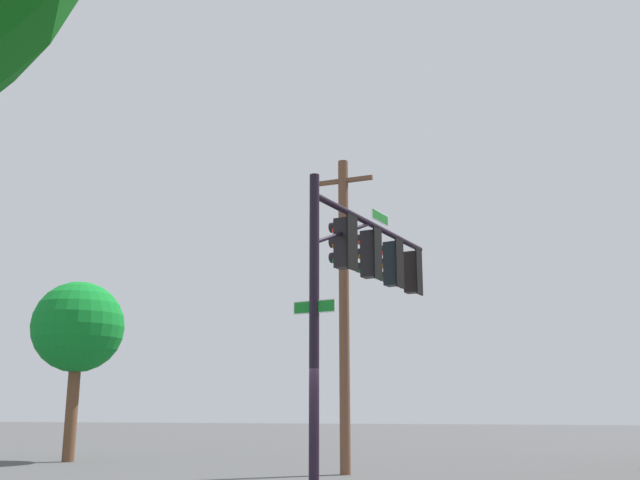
{
  "coord_description": "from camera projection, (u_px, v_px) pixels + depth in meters",
  "views": [
    {
      "loc": [
        -13.64,
        -3.06,
        1.8
      ],
      "look_at": [
        1.15,
        0.13,
        5.33
      ],
      "focal_mm": 39.99,
      "sensor_mm": 36.0,
      "label": 1
    }
  ],
  "objects": [
    {
      "name": "utility_pole",
      "position": [
        344.0,
        306.0,
        20.06
      ],
      "size": [
        0.44,
        1.79,
        8.83
      ],
      "color": "brown",
      "rests_on": "ground_plane"
    },
    {
      "name": "tree_near",
      "position": [
        78.0,
        328.0,
        24.39
      ],
      "size": [
        3.1,
        3.1,
        5.99
      ],
      "color": "brown",
      "rests_on": "ground_plane"
    },
    {
      "name": "signal_pole_assembly",
      "position": [
        366.0,
        272.0,
        16.42
      ],
      "size": [
        5.92,
        2.25,
        6.44
      ],
      "color": "black",
      "rests_on": "ground_plane"
    }
  ]
}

